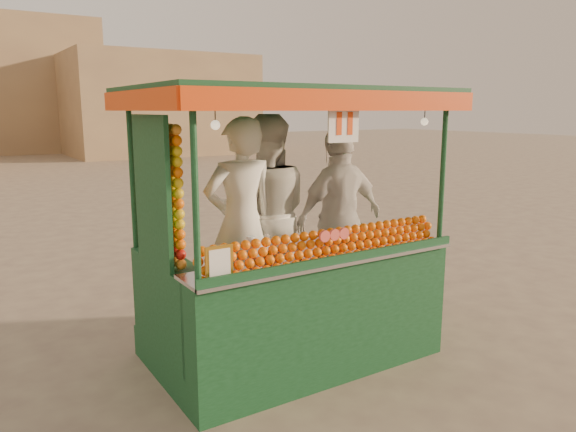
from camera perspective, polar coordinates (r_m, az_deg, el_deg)
ground at (r=5.35m, az=2.32°, el=-13.86°), size 90.00×90.00×0.00m
building_right at (r=29.65m, az=-13.33°, el=11.22°), size 9.00×6.00×5.00m
juice_cart at (r=4.88m, az=0.17°, el=-6.33°), size 2.68×1.74×2.44m
vendor_left at (r=4.97m, az=-4.94°, el=-0.76°), size 0.73×0.51×1.92m
vendor_middle at (r=5.33m, az=-2.40°, el=0.18°), size 1.16×1.06×1.93m
vendor_right at (r=5.49m, az=5.43°, el=-0.26°), size 1.08×0.51×1.80m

